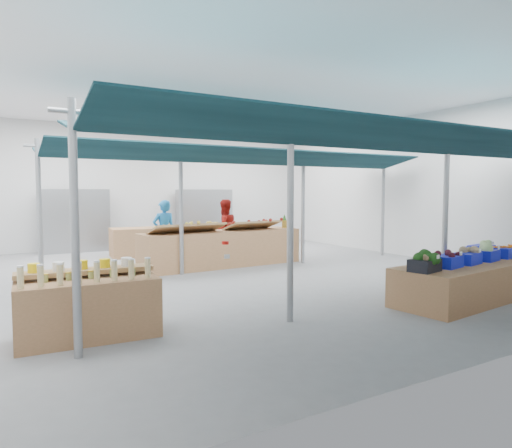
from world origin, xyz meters
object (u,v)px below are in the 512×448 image
object	(u,v)px
fruit_counter	(222,248)
bottle_shelf	(88,305)
vendor_left	(164,232)
veg_counter	(472,281)
crate_stack	(477,261)
vendor_right	(224,229)

from	to	relation	value
fruit_counter	bottle_shelf	bearing A→B (deg)	-136.07
vendor_left	veg_counter	bearing A→B (deg)	114.18
crate_stack	fruit_counter	bearing A→B (deg)	138.93
bottle_shelf	crate_stack	xyz separation A→B (m)	(8.81, 0.31, -0.11)
bottle_shelf	veg_counter	size ratio (longest dim) A/B	0.53
bottle_shelf	vendor_right	bearing A→B (deg)	52.81
fruit_counter	vendor_right	distance (m)	1.32
bottle_shelf	vendor_left	xyz separation A→B (m)	(2.91, 5.50, 0.43)
veg_counter	crate_stack	distance (m)	2.88
veg_counter	crate_stack	size ratio (longest dim) A/B	5.33
bottle_shelf	fruit_counter	xyz separation A→B (m)	(4.11, 4.40, 0.03)
crate_stack	bottle_shelf	bearing A→B (deg)	-177.97
crate_stack	vendor_left	bearing A→B (deg)	138.63
veg_counter	fruit_counter	size ratio (longest dim) A/B	0.80
crate_stack	vendor_right	world-z (taller)	vendor_right
veg_counter	vendor_right	size ratio (longest dim) A/B	1.99
bottle_shelf	veg_counter	world-z (taller)	bottle_shelf
veg_counter	vendor_right	distance (m)	6.95
veg_counter	crate_stack	world-z (taller)	veg_counter
fruit_counter	vendor_right	world-z (taller)	vendor_right
crate_stack	vendor_left	xyz separation A→B (m)	(-5.90, 5.19, 0.54)
veg_counter	fruit_counter	distance (m)	6.06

